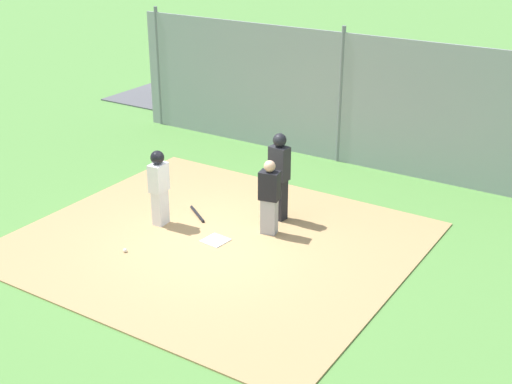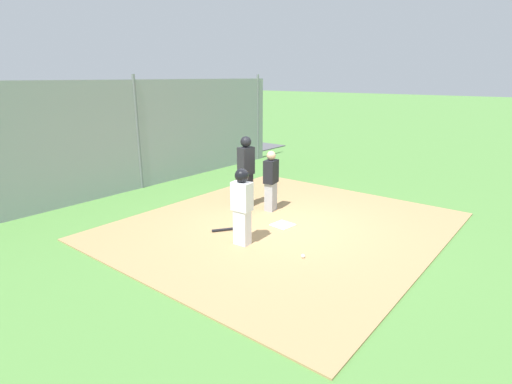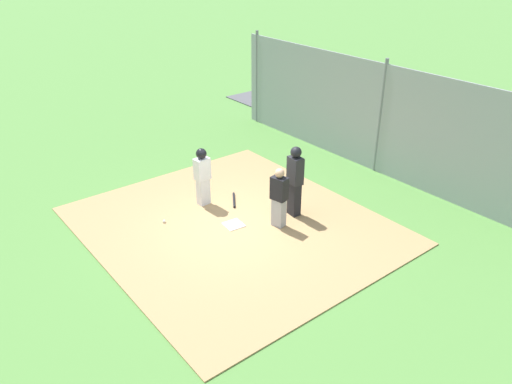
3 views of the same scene
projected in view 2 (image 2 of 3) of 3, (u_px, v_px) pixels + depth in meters
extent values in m
plane|color=#51843D|center=(283.00, 226.00, 9.11)|extent=(140.00, 140.00, 0.00)
cube|color=#A88456|center=(283.00, 226.00, 9.11)|extent=(7.20, 6.40, 0.03)
cube|color=white|center=(283.00, 225.00, 9.10)|extent=(0.48, 0.48, 0.02)
cube|color=#9E9EA3|center=(271.00, 197.00, 10.03)|extent=(0.34, 0.28, 0.72)
cube|color=black|center=(271.00, 171.00, 9.85)|extent=(0.43, 0.33, 0.57)
sphere|color=tan|center=(271.00, 156.00, 9.74)|extent=(0.22, 0.22, 0.22)
cube|color=black|center=(246.00, 191.00, 10.27)|extent=(0.32, 0.25, 0.87)
cube|color=#232328|center=(246.00, 161.00, 10.05)|extent=(0.41, 0.30, 0.69)
sphere|color=black|center=(246.00, 142.00, 9.92)|extent=(0.27, 0.27, 0.27)
cube|color=silver|center=(242.00, 227.00, 8.00)|extent=(0.24, 0.31, 0.72)
cube|color=white|center=(242.00, 196.00, 7.81)|extent=(0.29, 0.40, 0.57)
sphere|color=tan|center=(242.00, 177.00, 7.70)|extent=(0.23, 0.23, 0.23)
sphere|color=black|center=(242.00, 176.00, 7.70)|extent=(0.28, 0.28, 0.28)
cylinder|color=black|center=(229.00, 229.00, 8.80)|extent=(0.68, 0.49, 0.06)
sphere|color=white|center=(303.00, 256.00, 7.46)|extent=(0.07, 0.07, 0.07)
cube|color=#93999E|center=(138.00, 136.00, 11.83)|extent=(12.00, 0.05, 3.20)
cylinder|color=slate|center=(258.00, 118.00, 16.08)|extent=(0.10, 0.10, 3.35)
cylinder|color=slate|center=(138.00, 133.00, 11.81)|extent=(0.10, 0.10, 3.35)
cube|color=#515156|center=(83.00, 171.00, 14.36)|extent=(18.00, 5.20, 0.04)
cube|color=#235B38|center=(81.00, 163.00, 13.60)|extent=(4.38, 2.20, 0.64)
cube|color=#1E4E2F|center=(75.00, 146.00, 13.31)|extent=(2.48, 1.84, 0.56)
cylinder|color=black|center=(99.00, 157.00, 15.18)|extent=(0.62, 0.25, 0.60)
cylinder|color=black|center=(130.00, 162.00, 14.32)|extent=(0.62, 0.25, 0.60)
cylinder|color=black|center=(28.00, 171.00, 12.94)|extent=(0.62, 0.25, 0.60)
cylinder|color=black|center=(59.00, 178.00, 12.09)|extent=(0.62, 0.25, 0.60)
cylinder|color=black|center=(48.00, 170.00, 13.03)|extent=(0.61, 0.21, 0.60)
cylinder|color=black|center=(23.00, 164.00, 13.98)|extent=(0.61, 0.21, 0.60)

